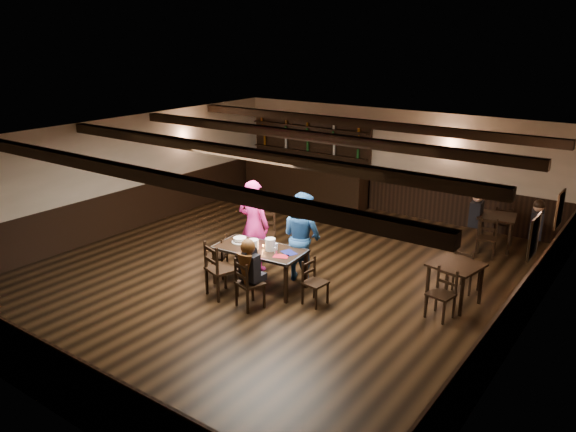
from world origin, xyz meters
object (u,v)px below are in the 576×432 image
Objects in this scene: dining_table at (260,252)px; chair_near_right at (246,280)px; chair_near_left at (217,266)px; woman_pink at (254,225)px; cake at (240,240)px; bar_counter at (306,174)px; man_blue at (302,236)px.

dining_table is 0.94m from chair_near_right.
woman_pink is at bearing 101.07° from chair_near_left.
dining_table is 1.95× the size of chair_near_right.
woman_pink is 5.98× the size of cake.
bar_counter is at bearing 111.11° from cake.
woman_pink is 5.11m from bar_counter.
cake is (-0.16, 0.83, 0.20)m from chair_near_left.
cake is 5.66m from bar_counter.
dining_table is at bearing 130.52° from woman_pink.
dining_table is 5.88m from bar_counter.
man_blue is at bearing -178.28° from woman_pink.
man_blue reaches higher than chair_near_right.
woman_pink reaches higher than cake.
chair_near_left reaches higher than chair_near_right.
chair_near_left is 0.56× the size of woman_pink.
chair_near_right is 6.81m from bar_counter.
chair_near_right is (0.71, -0.04, -0.08)m from chair_near_left.
bar_counter reaches higher than man_blue.
cake is at bearing 47.24° from man_blue.
woman_pink reaches higher than chair_near_right.
man_blue is (0.79, 1.52, 0.27)m from chair_near_left.
chair_near_left is 1.73m from man_blue.
chair_near_left is at bearing -112.40° from dining_table.
man_blue is (1.06, 0.14, -0.05)m from woman_pink.
chair_near_left is 0.71m from chair_near_right.
cake is (-0.87, 0.88, 0.27)m from chair_near_right.
chair_near_right is 0.52× the size of man_blue.
chair_near_right is 2.92× the size of cake.
chair_near_right is (0.37, -0.85, -0.16)m from dining_table.
chair_near_right is 0.22× the size of bar_counter.
cake is at bearing 101.12° from chair_near_left.
dining_table is 0.87m from chair_near_left.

